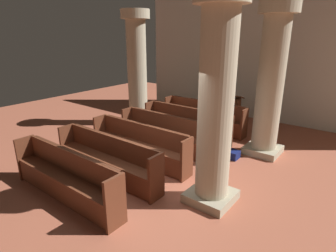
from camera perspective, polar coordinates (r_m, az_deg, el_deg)
The scene contains 14 objects.
ground_plane at distance 6.28m, azimuth -2.31°, elevation -11.29°, with size 19.20×19.20×0.00m, color #AD5B42.
back_wall at distance 10.86m, azimuth 19.08°, elevation 12.98°, with size 10.00×0.16×4.50m, color silver.
pew_row_0 at distance 9.40m, azimuth 7.30°, elevation 2.28°, with size 2.95×0.46×0.96m.
pew_row_1 at distance 8.55m, azimuth 3.73°, elevation 0.73°, with size 2.95×0.46×0.96m.
pew_row_2 at distance 7.74m, azimuth -0.61°, elevation -1.14°, with size 2.95×0.47×0.96m.
pew_row_3 at distance 7.01m, azimuth -5.90°, elevation -3.42°, with size 2.95×0.46×0.96m.
pew_row_4 at distance 6.35m, azimuth -12.40°, elevation -6.16°, with size 2.95×0.46×0.96m.
pew_row_5 at distance 5.82m, azimuth -20.32°, elevation -9.36°, with size 2.95×0.47×0.96m.
pillar_aisle_side at distance 7.55m, azimuth 20.34°, elevation 8.87°, with size 0.95×0.95×3.85m.
pillar_far_side at distance 9.81m, azimuth -6.38°, elevation 11.88°, with size 0.95×0.95×3.85m.
pillar_aisle_rear at distance 4.92m, azimuth 9.82°, elevation 5.09°, with size 0.91×0.91×3.85m.
lectern at distance 10.17m, azimuth 13.57°, elevation 2.81°, with size 0.48×0.45×1.08m.
hymn_book at distance 8.35m, azimuth 6.99°, elevation 3.47°, with size 0.17×0.19×0.03m, color #194723.
kneeler_box_navy at distance 7.51m, azimuth 12.78°, elevation -5.63°, with size 0.40×0.32×0.20m, color navy.
Camera 1 is at (3.51, -4.16, 3.13)m, focal length 29.73 mm.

